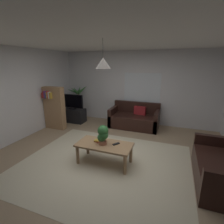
{
  "coord_description": "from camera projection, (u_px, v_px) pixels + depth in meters",
  "views": [
    {
      "loc": [
        1.31,
        -3.19,
        2.11
      ],
      "look_at": [
        0.0,
        0.3,
        1.05
      ],
      "focal_mm": 27.31,
      "sensor_mm": 36.0,
      "label": 1
    }
  ],
  "objects": [
    {
      "name": "tv",
      "position": [
        72.0,
        102.0,
        6.22
      ],
      "size": [
        0.88,
        0.16,
        0.54
      ],
      "color": "black",
      "rests_on": "tv_stand"
    },
    {
      "name": "potted_plant_on_table",
      "position": [
        103.0,
        134.0,
        3.6
      ],
      "size": [
        0.24,
        0.23,
        0.41
      ],
      "color": "#B77051",
      "rests_on": "coffee_table"
    },
    {
      "name": "couch_under_window",
      "position": [
        134.0,
        119.0,
        5.85
      ],
      "size": [
        1.63,
        0.85,
        0.82
      ],
      "color": "black",
      "rests_on": "ground"
    },
    {
      "name": "wall_back",
      "position": [
        137.0,
        88.0,
        6.06
      ],
      "size": [
        5.62,
        0.06,
        2.56
      ],
      "primitive_type": "cube",
      "color": "silver",
      "rests_on": "ground"
    },
    {
      "name": "rug",
      "position": [
        104.0,
        164.0,
        3.72
      ],
      "size": [
        3.57,
        3.04,
        0.01
      ],
      "primitive_type": "cube",
      "color": "beige",
      "rests_on": "ground"
    },
    {
      "name": "book_on_table_0",
      "position": [
        98.0,
        141.0,
        3.75
      ],
      "size": [
        0.15,
        0.11,
        0.02
      ],
      "primitive_type": "cube",
      "rotation": [
        0.0,
        0.0,
        -0.18
      ],
      "color": "#B22D2D",
      "rests_on": "coffee_table"
    },
    {
      "name": "couch_right_side",
      "position": [
        224.0,
        170.0,
        3.04
      ],
      "size": [
        0.85,
        1.52,
        0.82
      ],
      "rotation": [
        0.0,
        0.0,
        -1.57
      ],
      "color": "black",
      "rests_on": "ground"
    },
    {
      "name": "book_on_table_1",
      "position": [
        98.0,
        140.0,
        3.74
      ],
      "size": [
        0.15,
        0.11,
        0.02
      ],
      "primitive_type": "cube",
      "rotation": [
        0.0,
        0.0,
        0.08
      ],
      "color": "gold",
      "rests_on": "coffee_table"
    },
    {
      "name": "bookshelf_corner",
      "position": [
        54.0,
        108.0,
        5.61
      ],
      "size": [
        0.7,
        0.31,
        1.4
      ],
      "color": "#A87F56",
      "rests_on": "ground"
    },
    {
      "name": "pendant_lamp",
      "position": [
        103.0,
        63.0,
        3.19
      ],
      "size": [
        0.3,
        0.3,
        0.54
      ],
      "color": "black"
    },
    {
      "name": "window_pane",
      "position": [
        142.0,
        88.0,
        5.96
      ],
      "size": [
        1.27,
        0.01,
        1.0
      ],
      "primitive_type": "cube",
      "color": "white"
    },
    {
      "name": "floor",
      "position": [
        107.0,
        160.0,
        3.9
      ],
      "size": [
        5.5,
        5.53,
        0.02
      ],
      "primitive_type": "cube",
      "color": "#9E8466",
      "rests_on": "ground"
    },
    {
      "name": "wall_left",
      "position": [
        10.0,
        96.0,
        4.49
      ],
      "size": [
        0.06,
        5.53,
        2.56
      ],
      "primitive_type": "cube",
      "color": "silver",
      "rests_on": "ground"
    },
    {
      "name": "ceiling",
      "position": [
        106.0,
        38.0,
        3.2
      ],
      "size": [
        5.5,
        5.53,
        0.02
      ],
      "primitive_type": "cube",
      "color": "white"
    },
    {
      "name": "potted_palm_corner",
      "position": [
        79.0,
        102.0,
        6.71
      ],
      "size": [
        0.81,
        0.83,
        1.36
      ],
      "color": "#B77051",
      "rests_on": "ground"
    },
    {
      "name": "coffee_table",
      "position": [
        104.0,
        147.0,
        3.67
      ],
      "size": [
        1.19,
        0.58,
        0.45
      ],
      "color": "#A87F56",
      "rests_on": "ground"
    },
    {
      "name": "tv_stand",
      "position": [
        73.0,
        115.0,
        6.39
      ],
      "size": [
        0.9,
        0.44,
        0.5
      ],
      "primitive_type": "cube",
      "color": "black",
      "rests_on": "ground"
    },
    {
      "name": "remote_on_table_0",
      "position": [
        116.0,
        144.0,
        3.63
      ],
      "size": [
        0.13,
        0.16,
        0.02
      ],
      "primitive_type": "cube",
      "rotation": [
        0.0,
        0.0,
        5.68
      ],
      "color": "black",
      "rests_on": "coffee_table"
    }
  ]
}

